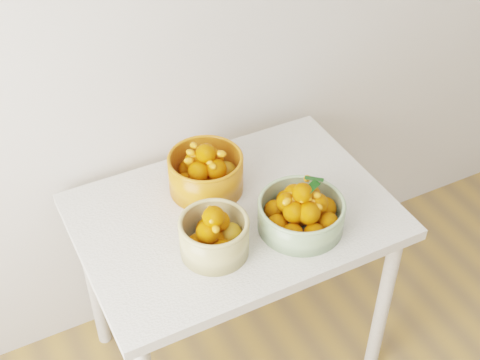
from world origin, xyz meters
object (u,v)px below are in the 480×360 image
(bowl_green, at_px, (301,212))
(table, at_px, (235,233))
(bowl_cream, at_px, (214,235))
(bowl_orange, at_px, (206,172))

(bowl_green, bearing_deg, table, 135.25)
(table, distance_m, bowl_cream, 0.25)
(bowl_cream, bearing_deg, bowl_green, -5.18)
(bowl_green, bearing_deg, bowl_cream, 174.82)
(bowl_orange, bearing_deg, bowl_cream, -110.04)
(bowl_cream, height_order, bowl_green, bowl_cream)
(bowl_cream, xyz_separation_m, bowl_orange, (0.10, 0.27, 0.00))
(table, height_order, bowl_green, bowl_green)
(table, xyz_separation_m, bowl_cream, (-0.13, -0.13, 0.16))
(bowl_cream, relative_size, bowl_green, 0.72)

